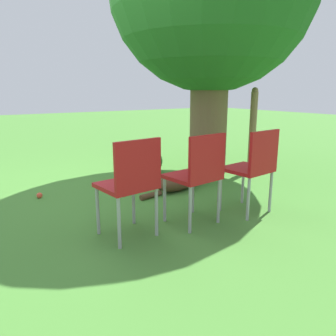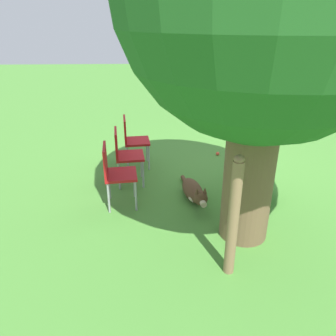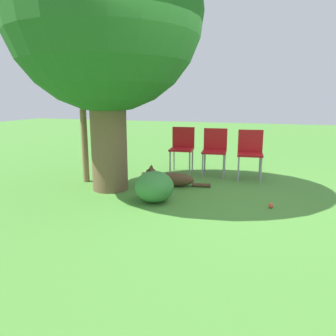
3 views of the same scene
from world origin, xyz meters
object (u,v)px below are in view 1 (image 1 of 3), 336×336
(dog, at_px, (182,180))
(tennis_ball, at_px, (40,195))
(red_chair_2, at_px, (253,165))
(red_chair_0, at_px, (131,180))
(fence_post, at_px, (253,130))
(red_chair_1, at_px, (198,172))

(dog, bearing_deg, tennis_ball, 149.36)
(red_chair_2, bearing_deg, tennis_ball, 38.95)
(red_chair_0, relative_size, red_chair_2, 1.00)
(tennis_ball, bearing_deg, dog, 68.40)
(fence_post, xyz_separation_m, red_chair_2, (1.28, -1.39, -0.14))
(red_chair_1, bearing_deg, tennis_ball, 27.08)
(fence_post, bearing_deg, red_chair_2, -47.34)
(red_chair_1, height_order, tennis_ball, red_chair_1)
(dog, xyz_separation_m, red_chair_0, (0.93, -1.21, 0.40))
(red_chair_0, bearing_deg, red_chair_1, -103.00)
(dog, xyz_separation_m, fence_post, (-0.19, 1.49, 0.54))
(dog, relative_size, fence_post, 0.88)
(dog, relative_size, red_chair_1, 1.31)
(red_chair_0, distance_m, red_chair_1, 0.66)
(red_chair_2, xyz_separation_m, tennis_ball, (-1.74, -1.74, -0.49))
(fence_post, bearing_deg, dog, -82.85)
(fence_post, xyz_separation_m, red_chair_0, (1.12, -2.70, -0.14))
(dog, bearing_deg, red_chair_0, -151.57)
(red_chair_0, relative_size, tennis_ball, 12.94)
(fence_post, xyz_separation_m, red_chair_1, (1.20, -2.04, -0.14))
(dog, height_order, tennis_ball, dog)
(tennis_ball, bearing_deg, red_chair_1, 33.07)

